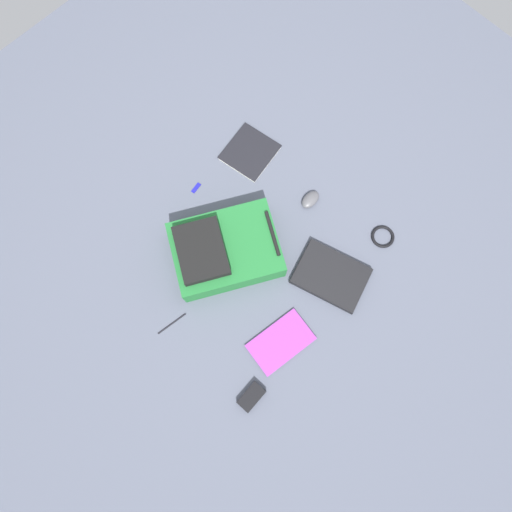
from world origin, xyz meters
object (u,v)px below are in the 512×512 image
laptop (331,276)px  power_brick (251,397)px  cable_coil (383,237)px  pen_black (172,323)px  computer_mouse (310,200)px  backpack (224,250)px  book_red (250,153)px  book_blue (281,342)px  usb_stick (196,188)px

laptop → power_brick: 0.62m
cable_coil → pen_black: cable_coil is taller
computer_mouse → cable_coil: (-0.35, -0.11, -0.01)m
backpack → laptop: size_ratio=1.55×
laptop → cable_coil: laptop is taller
cable_coil → computer_mouse: bearing=16.9°
cable_coil → power_brick: 0.91m
computer_mouse → cable_coil: 0.37m
laptop → book_red: 0.70m
backpack → book_blue: backpack is taller
book_blue → book_red: 0.90m
computer_mouse → power_brick: computer_mouse is taller
laptop → computer_mouse: size_ratio=3.62×
backpack → power_brick: 0.62m
laptop → power_brick: size_ratio=3.15×
backpack → cable_coil: (-0.44, -0.56, -0.07)m
book_red → power_brick: size_ratio=2.30×
laptop → book_red: laptop is taller
book_blue → book_red: (0.72, -0.53, 0.00)m
book_red → computer_mouse: (-0.37, -0.03, 0.01)m
power_brick → book_blue: bearing=-74.0°
pen_black → usb_stick: size_ratio=2.63×
laptop → book_red: size_ratio=1.37×
book_blue → power_brick: (-0.07, 0.25, 0.01)m
computer_mouse → usb_stick: (0.42, 0.33, -0.01)m
computer_mouse → pen_black: bearing=84.3°
book_red → cable_coil: book_red is taller
computer_mouse → power_brick: (-0.43, 0.80, -0.00)m
backpack → book_blue: 0.46m
backpack → power_brick: (-0.52, 0.34, -0.06)m
usb_stick → book_red: bearing=-99.5°
power_brick → pen_black: size_ratio=0.79×
backpack → book_blue: (-0.45, 0.10, -0.07)m
laptop → computer_mouse: bearing=-32.0°
computer_mouse → cable_coil: computer_mouse is taller
backpack → usb_stick: (0.33, -0.13, -0.07)m
backpack → pen_black: backpack is taller
computer_mouse → usb_stick: computer_mouse is taller
computer_mouse → pen_black: computer_mouse is taller
laptop → book_blue: laptop is taller
book_blue → book_red: book_red is taller
laptop → power_brick: (-0.12, 0.61, -0.00)m
computer_mouse → cable_coil: bearing=-166.8°
power_brick → usb_stick: size_ratio=2.09×
laptop → power_brick: bearing=100.8°
computer_mouse → power_brick: 0.91m
usb_stick → backpack: bearing=158.8°
pen_black → power_brick: bearing=-175.9°
cable_coil → usb_stick: (0.77, 0.44, -0.00)m
book_blue → pen_black: bearing=35.7°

